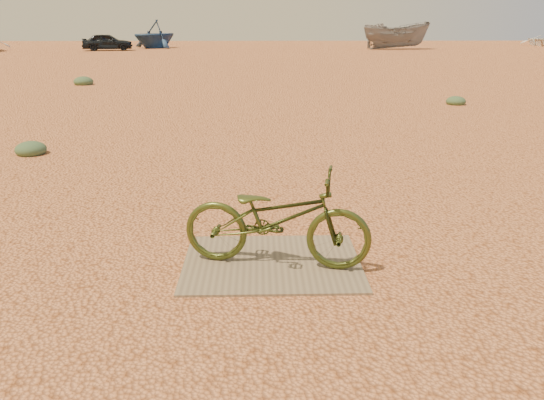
{
  "coord_description": "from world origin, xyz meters",
  "views": [
    {
      "loc": [
        -0.45,
        -5.04,
        2.19
      ],
      "look_at": [
        -0.33,
        -0.47,
        0.64
      ],
      "focal_mm": 35.0,
      "sensor_mm": 36.0,
      "label": 1
    }
  ],
  "objects_px": {
    "plywood_board": "(272,263)",
    "boat_far_left": "(155,34)",
    "boat_mid_right": "(396,36)",
    "car": "(107,42)",
    "bicycle": "(277,218)"
  },
  "relations": [
    {
      "from": "boat_far_left",
      "to": "bicycle",
      "type": "bearing_deg",
      "value": -41.74
    },
    {
      "from": "plywood_board",
      "to": "bicycle",
      "type": "xyz_separation_m",
      "value": [
        0.04,
        -0.05,
        0.47
      ]
    },
    {
      "from": "plywood_board",
      "to": "boat_mid_right",
      "type": "bearing_deg",
      "value": 74.56
    },
    {
      "from": "car",
      "to": "boat_far_left",
      "type": "height_order",
      "value": "boat_far_left"
    },
    {
      "from": "car",
      "to": "boat_mid_right",
      "type": "bearing_deg",
      "value": -96.7
    },
    {
      "from": "bicycle",
      "to": "boat_far_left",
      "type": "relative_size",
      "value": 0.39
    },
    {
      "from": "plywood_board",
      "to": "boat_far_left",
      "type": "xyz_separation_m",
      "value": [
        -8.91,
        42.63,
        1.15
      ]
    },
    {
      "from": "boat_far_left",
      "to": "boat_mid_right",
      "type": "xyz_separation_m",
      "value": [
        20.04,
        -2.36,
        -0.08
      ]
    },
    {
      "from": "car",
      "to": "boat_far_left",
      "type": "distance_m",
      "value": 4.88
    },
    {
      "from": "plywood_board",
      "to": "car",
      "type": "distance_m",
      "value": 40.61
    },
    {
      "from": "boat_mid_right",
      "to": "car",
      "type": "bearing_deg",
      "value": 87.41
    },
    {
      "from": "bicycle",
      "to": "car",
      "type": "bearing_deg",
      "value": 27.95
    },
    {
      "from": "plywood_board",
      "to": "boat_far_left",
      "type": "relative_size",
      "value": 0.38
    },
    {
      "from": "plywood_board",
      "to": "boat_far_left",
      "type": "height_order",
      "value": "boat_far_left"
    },
    {
      "from": "car",
      "to": "boat_mid_right",
      "type": "distance_m",
      "value": 23.09
    }
  ]
}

